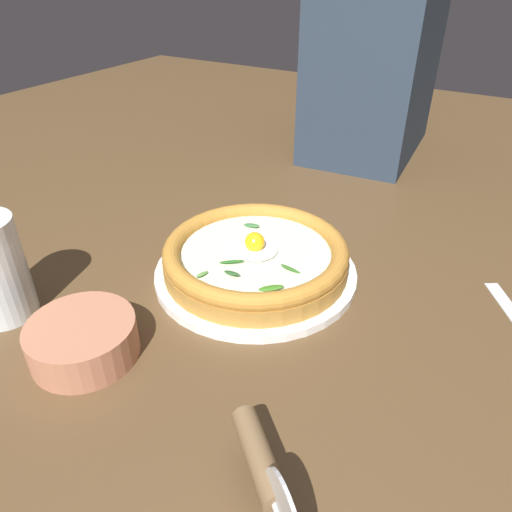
% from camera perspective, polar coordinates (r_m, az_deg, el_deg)
% --- Properties ---
extents(ground_plane, '(2.40, 2.40, 0.03)m').
position_cam_1_polar(ground_plane, '(0.67, 1.23, -3.81)').
color(ground_plane, brown).
rests_on(ground_plane, ground).
extents(pizza_plate, '(0.28, 0.28, 0.01)m').
position_cam_1_polar(pizza_plate, '(0.67, 0.00, -1.88)').
color(pizza_plate, white).
rests_on(pizza_plate, ground).
extents(pizza, '(0.25, 0.25, 0.06)m').
position_cam_1_polar(pizza, '(0.65, -0.01, 0.11)').
color(pizza, '#B27D33').
rests_on(pizza, pizza_plate).
extents(side_bowl, '(0.12, 0.12, 0.04)m').
position_cam_1_polar(side_bowl, '(0.57, -19.89, -9.34)').
color(side_bowl, '#B47253').
rests_on(side_bowl, ground).
extents(pizza_cutter, '(0.12, 0.11, 0.09)m').
position_cam_1_polar(pizza_cutter, '(0.40, 1.42, -25.11)').
color(pizza_cutter, silver).
rests_on(pizza_cutter, ground).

